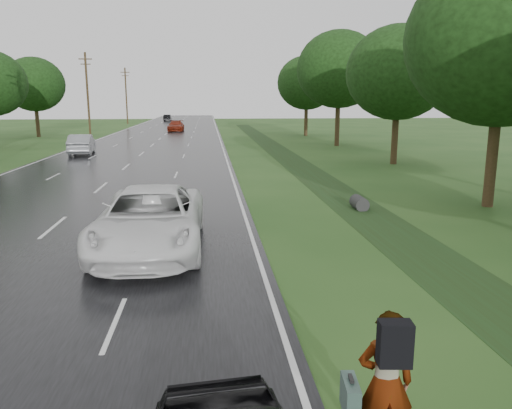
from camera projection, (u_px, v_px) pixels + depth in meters
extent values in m
cube|color=black|center=(157.00, 141.00, 53.36)|extent=(14.00, 180.00, 0.04)
cube|color=silver|center=(220.00, 140.00, 53.98)|extent=(0.12, 180.00, 0.01)
cube|color=silver|center=(93.00, 141.00, 52.72)|extent=(0.12, 180.00, 0.01)
cube|color=silver|center=(157.00, 141.00, 53.35)|extent=(0.12, 180.00, 0.01)
cube|color=#203113|center=(310.00, 174.00, 30.08)|extent=(2.20, 120.00, 0.01)
cylinder|color=#2D2D2D|center=(359.00, 203.00, 20.29)|extent=(0.56, 1.00, 0.56)
cylinder|color=#372916|center=(88.00, 94.00, 61.21)|extent=(0.26, 0.26, 10.00)
cube|color=#372916|center=(85.00, 59.00, 60.34)|extent=(1.60, 0.12, 0.12)
cube|color=#372916|center=(86.00, 64.00, 60.47)|extent=(1.20, 0.10, 0.10)
cylinder|color=#372916|center=(126.00, 96.00, 90.43)|extent=(0.26, 0.26, 10.00)
cube|color=#372916|center=(125.00, 72.00, 89.56)|extent=(1.60, 0.12, 0.12)
cube|color=#372916|center=(125.00, 76.00, 89.69)|extent=(1.20, 0.10, 0.10)
cylinder|color=#372916|center=(492.00, 161.00, 20.46)|extent=(0.44, 0.44, 3.84)
ellipsoid|color=black|center=(503.00, 39.00, 19.48)|extent=(7.60, 7.60, 6.84)
cylinder|color=#372916|center=(395.00, 138.00, 34.25)|extent=(0.44, 0.44, 3.52)
ellipsoid|color=black|center=(398.00, 73.00, 33.34)|extent=(7.00, 7.00, 6.30)
cylinder|color=#372916|center=(337.00, 124.00, 47.78)|extent=(0.44, 0.44, 4.16)
ellipsoid|color=black|center=(339.00, 69.00, 46.73)|extent=(8.00, 8.00, 7.20)
cylinder|color=#372916|center=(306.00, 121.00, 61.44)|extent=(0.44, 0.44, 3.68)
ellipsoid|color=black|center=(307.00, 83.00, 60.50)|extent=(7.20, 7.20, 6.48)
cylinder|color=#372916|center=(37.00, 122.00, 59.40)|extent=(0.44, 0.44, 3.52)
ellipsoid|color=black|center=(34.00, 84.00, 58.50)|extent=(7.00, 7.00, 6.30)
imported|color=#A5998C|center=(386.00, 383.00, 6.14)|extent=(0.74, 0.52, 1.91)
cube|color=black|center=(395.00, 344.00, 5.73)|extent=(0.40, 0.27, 0.53)
cube|color=#375149|center=(350.00, 397.00, 6.29)|extent=(0.23, 0.55, 0.43)
cube|color=black|center=(351.00, 378.00, 6.24)|extent=(0.07, 0.18, 0.04)
imported|color=white|center=(150.00, 220.00, 14.55)|extent=(3.03, 6.51, 1.80)
imported|color=gray|center=(82.00, 144.00, 40.19)|extent=(2.25, 5.04, 1.61)
imported|color=maroon|center=(176.00, 126.00, 69.64)|extent=(2.21, 5.17, 1.49)
imported|color=black|center=(168.00, 118.00, 102.95)|extent=(1.41, 4.02, 1.32)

